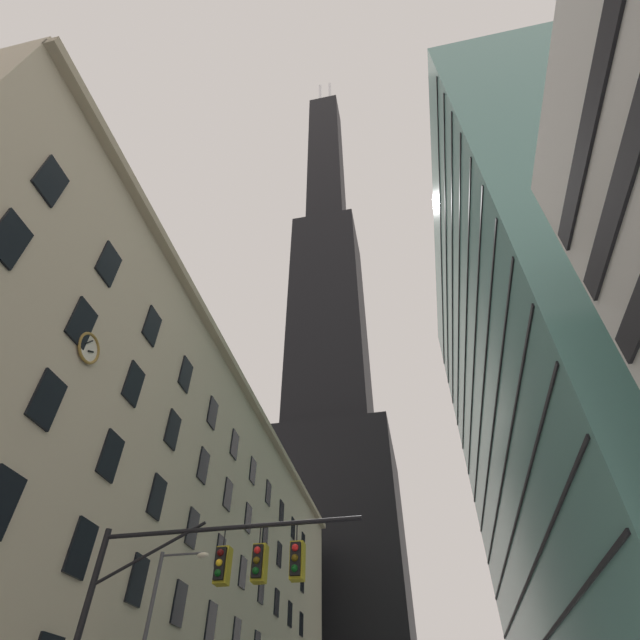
% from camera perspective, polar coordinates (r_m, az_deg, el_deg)
% --- Properties ---
extents(station_building, '(12.78, 65.41, 27.30)m').
position_cam_1_polar(station_building, '(44.42, -17.83, -25.14)').
color(station_building, '#BCAF93').
rests_on(station_building, ground).
extents(dark_skyscraper, '(25.17, 25.17, 234.63)m').
position_cam_1_polar(dark_skyscraper, '(113.08, 1.16, -5.76)').
color(dark_skyscraper, black).
rests_on(dark_skyscraper, ground).
extents(glass_office_midrise, '(15.49, 49.09, 58.49)m').
position_cam_1_polar(glass_office_midrise, '(54.85, 26.37, -7.59)').
color(glass_office_midrise, slate).
rests_on(glass_office_midrise, ground).
extents(traffic_signal_mast, '(8.60, 0.63, 7.09)m').
position_cam_1_polar(traffic_signal_mast, '(16.43, -13.44, -28.53)').
color(traffic_signal_mast, black).
rests_on(traffic_signal_mast, sidewalk_left).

